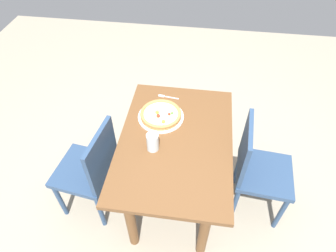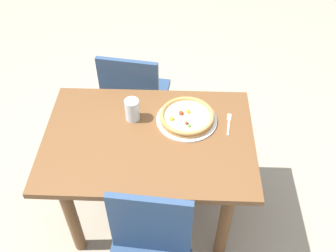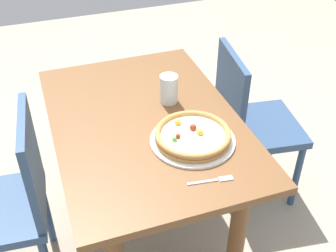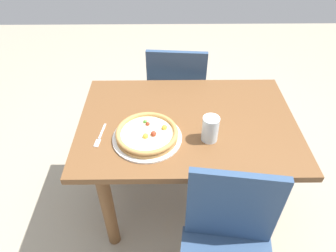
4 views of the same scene
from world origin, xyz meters
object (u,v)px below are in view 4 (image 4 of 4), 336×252
at_px(plate, 147,138).
at_px(fork, 100,137).
at_px(dining_table, 186,139).
at_px(chair_near, 177,94).
at_px(pizza, 147,134).
at_px(drinking_glass, 210,129).

bearing_deg(plate, fork, -2.48).
bearing_deg(dining_table, chair_near, -87.02).
distance_m(dining_table, pizza, 0.29).
relative_size(dining_table, drinking_glass, 8.68).
relative_size(plate, drinking_glass, 2.60).
bearing_deg(drinking_glass, chair_near, -80.20).
relative_size(chair_near, fork, 5.28).
relative_size(dining_table, chair_near, 1.28).
xyz_separation_m(chair_near, drinking_glass, (-0.13, 0.74, 0.32)).
bearing_deg(chair_near, pizza, -98.25).
relative_size(chair_near, pizza, 2.93).
bearing_deg(drinking_glass, plate, -1.21).
height_order(dining_table, fork, fork).
height_order(pizza, fork, pizza).
distance_m(chair_near, drinking_glass, 0.81).
relative_size(chair_near, drinking_glass, 6.81).
bearing_deg(pizza, dining_table, -146.58).
bearing_deg(fork, plate, 95.03).
distance_m(dining_table, chair_near, 0.61).
height_order(pizza, drinking_glass, drinking_glass).
distance_m(plate, fork, 0.23).
bearing_deg(dining_table, drinking_glass, 124.56).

